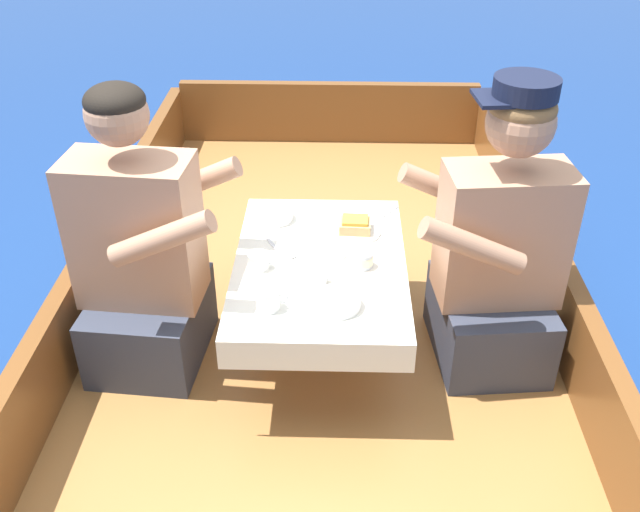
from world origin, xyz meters
TOP-DOWN VIEW (x-y plane):
  - ground_plane at (0.00, 0.00)m, footprint 60.00×60.00m
  - boat_deck at (0.00, 0.00)m, footprint 1.80×3.64m
  - gunwale_port at (-0.87, 0.00)m, footprint 0.06×3.64m
  - gunwale_starboard at (0.87, 0.00)m, footprint 0.06×3.64m
  - bow_coaming at (0.00, 1.79)m, footprint 1.68×0.06m
  - cockpit_table at (0.00, -0.07)m, footprint 0.58×0.87m
  - person_port at (-0.59, -0.12)m, footprint 0.55×0.48m
  - person_starboard at (0.59, -0.08)m, footprint 0.55×0.48m
  - plate_sandwich at (0.12, 0.12)m, footprint 0.19×0.19m
  - plate_bread at (0.00, -0.03)m, footprint 0.17×0.17m
  - sandwich at (0.12, 0.12)m, footprint 0.11×0.10m
  - bowl_port_near at (-0.17, 0.20)m, footprint 0.13×0.13m
  - bowl_starboard_near at (0.06, -0.33)m, footprint 0.14×0.14m
  - coffee_cup_port at (-0.15, -0.34)m, footprint 0.10×0.07m
  - coffee_cup_starboard at (-0.20, -0.12)m, footprint 0.10×0.07m
  - coffee_cup_center at (-0.00, -0.20)m, footprint 0.09×0.06m
  - tin_can at (0.14, -0.10)m, footprint 0.07×0.07m
  - utensil_knife_port at (-0.19, 0.07)m, footprint 0.09×0.16m
  - utensil_knife_starboard at (0.23, 0.24)m, footprint 0.12×0.14m
  - utensil_spoon_starboard at (-0.10, -0.09)m, footprint 0.04×0.17m

SIDE VIEW (x-z plane):
  - ground_plane at x=0.00m, z-range 0.00..0.00m
  - boat_deck at x=0.00m, z-range 0.00..0.27m
  - gunwale_port at x=-0.87m, z-range 0.27..0.57m
  - gunwale_starboard at x=0.87m, z-range 0.27..0.57m
  - bow_coaming at x=0.00m, z-range 0.27..0.61m
  - cockpit_table at x=0.00m, z-range 0.42..0.79m
  - utensil_knife_port at x=-0.19m, z-range 0.64..0.65m
  - utensil_knife_starboard at x=0.23m, z-range 0.64..0.65m
  - utensil_spoon_starboard at x=-0.10m, z-range 0.64..0.65m
  - plate_sandwich at x=0.12m, z-range 0.64..0.65m
  - plate_bread at x=0.00m, z-range 0.64..0.65m
  - bowl_port_near at x=-0.17m, z-range 0.65..0.69m
  - bowl_starboard_near at x=0.06m, z-range 0.65..0.69m
  - person_port at x=-0.59m, z-range 0.17..1.17m
  - coffee_cup_center at x=0.00m, z-range 0.65..0.70m
  - tin_can at x=0.14m, z-range 0.64..0.70m
  - coffee_cup_starboard at x=-0.20m, z-range 0.65..0.70m
  - sandwich at x=0.12m, z-range 0.65..0.70m
  - coffee_cup_port at x=-0.15m, z-range 0.65..0.71m
  - person_starboard at x=0.59m, z-range 0.18..1.19m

